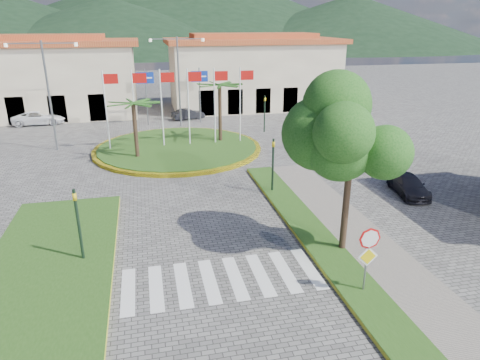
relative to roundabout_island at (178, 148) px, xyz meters
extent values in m
plane|color=#575452|center=(0.00, -22.00, -0.17)|extent=(160.00, 160.00, 0.00)
cube|color=gray|center=(6.00, -20.00, -0.10)|extent=(4.00, 28.00, 0.15)
cube|color=#234B15|center=(4.80, -20.00, -0.08)|extent=(1.60, 28.00, 0.18)
cube|color=#234B15|center=(-6.50, -16.00, -0.08)|extent=(5.00, 14.00, 0.18)
cube|color=silver|center=(0.00, -18.00, -0.17)|extent=(8.00, 3.00, 0.01)
cylinder|color=yellow|center=(0.00, 0.00, -0.05)|extent=(12.70, 12.70, 0.24)
cylinder|color=#234B15|center=(0.00, 0.00, -0.02)|extent=(12.00, 12.00, 0.30)
cylinder|color=black|center=(-3.00, -2.00, 1.85)|extent=(0.28, 0.28, 4.05)
cylinder|color=black|center=(3.50, 1.00, 2.17)|extent=(0.28, 0.28, 4.68)
cylinder|color=silver|center=(-5.00, 0.50, 2.83)|extent=(0.10, 0.10, 6.00)
cube|color=#B00E0B|center=(-4.45, 0.50, 5.23)|extent=(1.00, 0.03, 0.70)
cylinder|color=silver|center=(-3.00, 0.50, 2.83)|extent=(0.10, 0.10, 6.00)
cube|color=#B00E0B|center=(-2.45, 0.50, 5.23)|extent=(1.00, 0.03, 0.70)
cylinder|color=silver|center=(-1.00, 0.50, 2.83)|extent=(0.10, 0.10, 6.00)
cube|color=#B00E0B|center=(-0.45, 0.50, 5.23)|extent=(1.00, 0.03, 0.70)
cylinder|color=silver|center=(1.00, 0.50, 2.83)|extent=(0.10, 0.10, 6.00)
cube|color=#B00E0B|center=(1.55, 0.50, 5.23)|extent=(1.00, 0.03, 0.70)
cylinder|color=silver|center=(3.00, 0.50, 2.83)|extent=(0.10, 0.10, 6.00)
cube|color=#B00E0B|center=(3.55, 0.50, 5.23)|extent=(1.00, 0.03, 0.70)
cylinder|color=silver|center=(5.00, 0.50, 2.83)|extent=(0.10, 0.10, 6.00)
cube|color=#B00E0B|center=(5.55, 0.50, 5.23)|extent=(1.00, 0.03, 0.70)
cylinder|color=slate|center=(4.90, -20.00, 1.08)|extent=(0.07, 0.07, 2.50)
cylinder|color=red|center=(4.90, -20.05, 2.08)|extent=(0.80, 0.03, 0.80)
cube|color=yellow|center=(4.90, -20.06, 1.38)|extent=(0.78, 0.03, 0.78)
cylinder|color=black|center=(5.50, -17.00, 2.03)|extent=(0.28, 0.28, 4.40)
ellipsoid|color=#154612|center=(5.50, -17.00, 5.03)|extent=(3.60, 3.60, 3.20)
cylinder|color=black|center=(-5.20, -15.50, 1.43)|extent=(0.12, 0.12, 3.20)
imported|color=yellow|center=(-5.20, -15.50, 2.43)|extent=(0.15, 0.18, 0.90)
cylinder|color=black|center=(4.50, -10.00, 1.43)|extent=(0.12, 0.12, 3.20)
imported|color=yellow|center=(4.50, -10.00, 2.43)|extent=(0.15, 0.18, 0.90)
cylinder|color=black|center=(8.00, 4.00, 1.43)|extent=(0.12, 0.12, 3.20)
imported|color=yellow|center=(8.00, 4.00, 2.43)|extent=(0.18, 0.15, 0.90)
cylinder|color=slate|center=(-2.00, 9.00, 2.43)|extent=(0.12, 0.12, 5.20)
cube|color=#0D2A95|center=(-2.00, 8.94, 4.23)|extent=(1.60, 0.05, 1.00)
cylinder|color=slate|center=(3.00, 9.00, 2.43)|extent=(0.12, 0.12, 5.20)
cube|color=#0D2A95|center=(3.00, 8.94, 4.23)|extent=(1.60, 0.05, 1.00)
cylinder|color=slate|center=(1.00, 8.00, 3.83)|extent=(0.16, 0.16, 8.00)
cube|color=slate|center=(-0.20, 8.00, 7.63)|extent=(2.40, 0.08, 0.08)
cube|color=slate|center=(2.20, 8.00, 7.63)|extent=(2.40, 0.08, 0.08)
cylinder|color=slate|center=(-9.00, 2.00, 3.83)|extent=(0.16, 0.16, 8.00)
cube|color=slate|center=(-10.20, 2.00, 7.63)|extent=(2.40, 0.08, 0.08)
cube|color=slate|center=(-7.80, 2.00, 7.63)|extent=(2.40, 0.08, 0.08)
cube|color=#BCAA8E|center=(-14.00, 16.00, 3.33)|extent=(22.00, 9.00, 7.00)
cube|color=#AB3D21|center=(-14.00, 16.00, 7.08)|extent=(23.32, 9.54, 0.50)
cube|color=#AB3D21|center=(-14.00, 16.00, 7.58)|extent=(16.50, 4.95, 0.60)
cube|color=#BCAA8E|center=(10.00, 16.00, 3.33)|extent=(18.00, 9.00, 7.00)
cube|color=#AB3D21|center=(10.00, 16.00, 7.08)|extent=(19.08, 9.54, 0.50)
cube|color=#AB3D21|center=(10.00, 16.00, 7.58)|extent=(13.50, 4.95, 0.60)
cone|color=black|center=(15.00, 138.00, 14.83)|extent=(180.00, 180.00, 30.00)
cone|color=black|center=(70.00, 113.00, 8.83)|extent=(120.00, 120.00, 18.00)
cone|color=black|center=(-10.00, 108.00, 7.83)|extent=(110.00, 110.00, 16.00)
imported|color=white|center=(-12.12, 11.63, 0.48)|extent=(4.82, 2.39, 1.31)
imported|color=black|center=(-7.70, 14.04, 0.47)|extent=(3.88, 1.83, 1.28)
imported|color=black|center=(2.00, 10.70, 0.35)|extent=(3.38, 1.88, 1.05)
imported|color=black|center=(12.00, -11.84, 0.36)|extent=(2.10, 3.86, 1.06)
camera|label=1|loc=(-2.34, -31.78, 9.07)|focal=32.00mm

